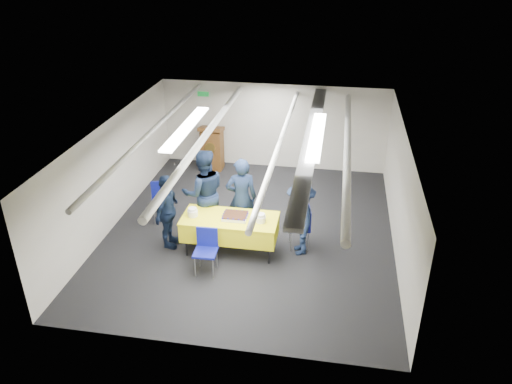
% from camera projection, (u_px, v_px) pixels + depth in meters
% --- Properties ---
extents(ground, '(7.00, 7.00, 0.00)m').
position_uv_depth(ground, '(251.00, 230.00, 10.79)').
color(ground, black).
rests_on(ground, ground).
extents(room_shell, '(6.00, 7.00, 2.30)m').
position_uv_depth(room_shell, '(258.00, 146.00, 10.31)').
color(room_shell, silver).
rests_on(room_shell, ground).
extents(serving_table, '(1.88, 0.85, 0.77)m').
position_uv_depth(serving_table, '(230.00, 227.00, 9.84)').
color(serving_table, black).
rests_on(serving_table, ground).
extents(sheet_cake, '(0.50, 0.38, 0.09)m').
position_uv_depth(sheet_cake, '(235.00, 216.00, 9.72)').
color(sheet_cake, white).
rests_on(sheet_cake, serving_table).
extents(plate_stack_left, '(0.20, 0.20, 0.17)m').
position_uv_depth(plate_stack_left, '(193.00, 212.00, 9.77)').
color(plate_stack_left, white).
rests_on(plate_stack_left, serving_table).
extents(plate_stack_right, '(0.20, 0.20, 0.17)m').
position_uv_depth(plate_stack_right, '(261.00, 218.00, 9.57)').
color(plate_stack_right, white).
rests_on(plate_stack_right, serving_table).
extents(podium, '(0.62, 0.53, 1.25)m').
position_uv_depth(podium, '(212.00, 147.00, 13.42)').
color(podium, brown).
rests_on(podium, ground).
extents(chair_near, '(0.43, 0.43, 0.87)m').
position_uv_depth(chair_near, '(206.00, 246.00, 9.28)').
color(chair_near, gray).
rests_on(chair_near, ground).
extents(chair_right, '(0.49, 0.49, 0.87)m').
position_uv_depth(chair_right, '(303.00, 223.00, 10.02)').
color(chair_right, gray).
rests_on(chair_right, ground).
extents(chair_left, '(0.54, 0.54, 0.87)m').
position_uv_depth(chair_left, '(161.00, 197.00, 11.04)').
color(chair_left, gray).
rests_on(chair_left, ground).
extents(sailor_a, '(0.74, 0.59, 1.76)m').
position_uv_depth(sailor_a, '(241.00, 198.00, 10.23)').
color(sailor_a, black).
rests_on(sailor_a, ground).
extents(sailor_b, '(1.13, 1.02, 1.89)m').
position_uv_depth(sailor_b, '(204.00, 193.00, 10.31)').
color(sailor_b, black).
rests_on(sailor_b, ground).
extents(sailor_c, '(0.46, 0.95, 1.57)m').
position_uv_depth(sailor_c, '(167.00, 212.00, 9.92)').
color(sailor_c, black).
rests_on(sailor_c, ground).
extents(sailor_d, '(0.81, 1.11, 1.54)m').
position_uv_depth(sailor_d, '(300.00, 218.00, 9.72)').
color(sailor_d, black).
rests_on(sailor_d, ground).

